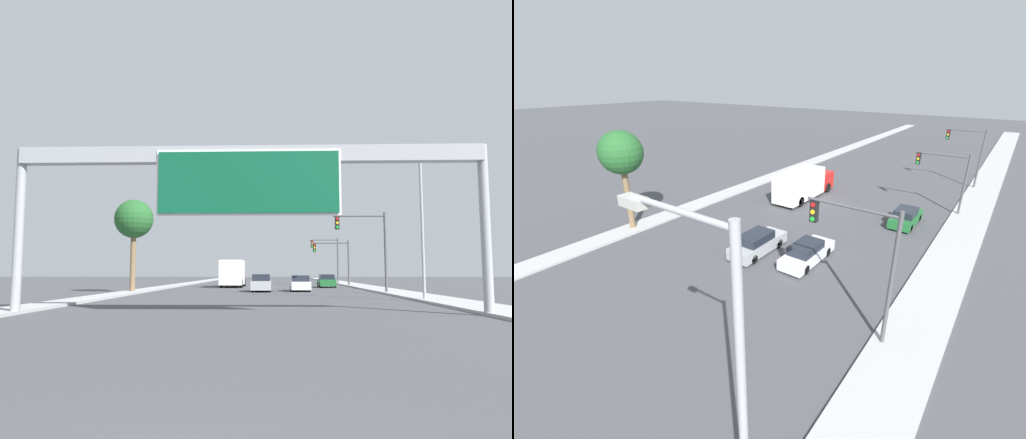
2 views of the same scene
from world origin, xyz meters
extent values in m
cube|color=#AAAAAA|center=(11.25, 60.00, 0.07)|extent=(3.00, 120.00, 0.15)
cube|color=#AAAAAA|center=(-10.75, 60.00, 0.07)|extent=(2.00, 120.00, 0.15)
cube|color=#1E662D|center=(7.00, 53.06, 0.54)|extent=(1.76, 4.24, 0.72)
cube|color=#1E232D|center=(7.00, 52.85, 1.17)|extent=(1.55, 2.20, 0.55)
cylinder|color=black|center=(6.23, 54.37, 0.32)|extent=(0.22, 0.64, 0.64)
cylinder|color=black|center=(7.77, 54.37, 0.32)|extent=(0.22, 0.64, 0.64)
cylinder|color=black|center=(6.23, 51.75, 0.32)|extent=(0.22, 0.64, 0.64)
cylinder|color=black|center=(7.77, 51.75, 0.32)|extent=(0.22, 0.64, 0.64)
cube|color=#A5A8AD|center=(0.00, 41.81, 0.57)|extent=(1.75, 4.77, 0.78)
cube|color=#1E232D|center=(0.00, 41.57, 1.25)|extent=(1.54, 2.48, 0.59)
cylinder|color=black|center=(-0.76, 43.29, 0.32)|extent=(0.22, 0.64, 0.64)
cylinder|color=black|center=(0.76, 43.29, 0.32)|extent=(0.22, 0.64, 0.64)
cylinder|color=black|center=(-0.76, 40.33, 0.32)|extent=(0.22, 0.64, 0.64)
cylinder|color=black|center=(0.76, 40.33, 0.32)|extent=(0.22, 0.64, 0.64)
cube|color=silver|center=(3.50, 42.68, 0.53)|extent=(1.72, 4.73, 0.71)
cube|color=#1E232D|center=(3.50, 42.44, 1.16)|extent=(1.51, 2.46, 0.54)
cylinder|color=black|center=(2.75, 44.15, 0.32)|extent=(0.22, 0.64, 0.64)
cylinder|color=black|center=(4.25, 44.15, 0.32)|extent=(0.22, 0.64, 0.64)
cylinder|color=black|center=(2.75, 41.21, 0.32)|extent=(0.22, 0.64, 0.64)
cylinder|color=black|center=(4.25, 41.21, 0.32)|extent=(0.22, 0.64, 0.64)
cube|color=red|center=(-3.50, 57.23, 1.18)|extent=(2.27, 2.36, 1.76)
cube|color=silver|center=(-3.50, 53.01, 1.66)|extent=(2.47, 6.08, 2.73)
cylinder|color=black|center=(-4.59, 57.11, 0.50)|extent=(0.28, 1.00, 1.00)
cylinder|color=black|center=(-2.41, 57.11, 0.50)|extent=(0.28, 1.00, 1.00)
cylinder|color=black|center=(-4.59, 51.49, 0.50)|extent=(0.28, 1.00, 1.00)
cylinder|color=black|center=(-2.41, 51.49, 0.50)|extent=(0.28, 1.00, 1.00)
cylinder|color=#4C4C4F|center=(10.25, 38.00, 3.32)|extent=(0.20, 0.20, 6.64)
cylinder|color=#4C4C4F|center=(8.13, 38.00, 6.34)|extent=(4.24, 0.14, 0.14)
cube|color=black|center=(6.35, 38.00, 5.77)|extent=(0.35, 0.28, 1.05)
cylinder|color=red|center=(6.35, 37.84, 6.12)|extent=(0.22, 0.04, 0.22)
cylinder|color=yellow|center=(6.35, 37.84, 5.77)|extent=(0.22, 0.04, 0.22)
cylinder|color=green|center=(6.35, 37.84, 5.42)|extent=(0.22, 0.04, 0.22)
cylinder|color=#4C4C4F|center=(10.25, 58.00, 2.76)|extent=(0.20, 0.20, 5.52)
cylinder|color=#4C4C4F|center=(8.01, 58.00, 5.22)|extent=(4.48, 0.14, 0.14)
cube|color=black|center=(6.13, 58.00, 4.64)|extent=(0.35, 0.28, 1.05)
cylinder|color=red|center=(6.13, 57.84, 4.99)|extent=(0.22, 0.04, 0.22)
cylinder|color=yellow|center=(6.13, 57.84, 4.64)|extent=(0.22, 0.04, 0.22)
cylinder|color=green|center=(6.13, 57.84, 4.29)|extent=(0.22, 0.04, 0.22)
cylinder|color=#4C4C4F|center=(10.25, 68.00, 3.25)|extent=(0.20, 0.20, 6.50)
cylinder|color=#4C4C4F|center=(8.28, 68.00, 6.20)|extent=(3.93, 0.14, 0.14)
cube|color=black|center=(6.63, 68.00, 5.63)|extent=(0.35, 0.28, 1.05)
cylinder|color=red|center=(6.63, 67.84, 5.98)|extent=(0.22, 0.04, 0.22)
cylinder|color=yellow|center=(6.63, 67.84, 5.63)|extent=(0.22, 0.04, 0.22)
cylinder|color=green|center=(6.63, 67.84, 5.28)|extent=(0.22, 0.04, 0.22)
cylinder|color=brown|center=(-10.86, 38.99, 3.14)|extent=(0.46, 0.46, 6.28)
sphere|color=#235B28|center=(-10.86, 38.99, 6.28)|extent=(3.31, 3.31, 3.31)
cylinder|color=#9EA0A5|center=(9.11, 28.14, 9.49)|extent=(2.49, 0.12, 0.12)
cube|color=#B2B2A8|center=(7.86, 28.14, 9.39)|extent=(0.60, 0.28, 0.20)
camera|label=1|loc=(1.03, -3.11, 1.86)|focal=35.00mm
camera|label=2|loc=(13.40, 24.80, 11.51)|focal=24.00mm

